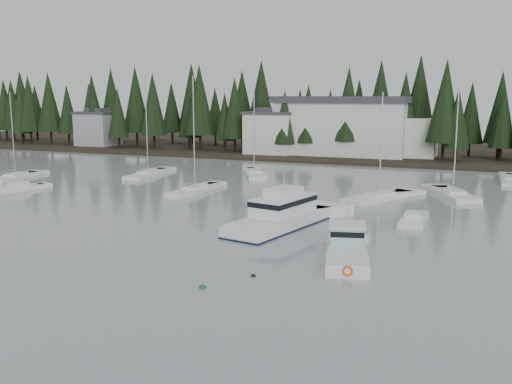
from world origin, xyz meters
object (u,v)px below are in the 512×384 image
Objects in this scene: harbor_inn at (353,127)px; cabin_cruiser_center at (281,218)px; house_west at (271,132)px; house_far_west at (98,128)px; sailboat_1 at (195,191)px; lobster_boat_teal at (347,252)px; sailboat_0 at (512,181)px; runabout_1 at (414,221)px; sailboat_6 at (254,174)px; sailboat_4 at (379,199)px; runabout_0 at (19,189)px; sailboat_7 at (16,178)px; sailboat_8 at (148,175)px; sailboat_2 at (453,196)px.

cabin_cruiser_center is at bearing -83.23° from harbor_inn.
house_far_west is at bearing 177.27° from house_west.
sailboat_1 is (-16.01, 13.63, -0.73)m from cabin_cruiser_center.
sailboat_0 reaches higher than lobster_boat_teal.
house_west is 1.57× the size of runabout_1.
sailboat_6 is at bearing 17.13° from lobster_boat_teal.
sailboat_4 is 43.67m from runabout_0.
house_west is 0.76× the size of sailboat_7.
cabin_cruiser_center is 46.99m from sailboat_7.
sailboat_8 is (-7.14, -31.96, -4.58)m from house_west.
house_west is 0.76× the size of sailboat_0.
sailboat_8 is 2.45× the size of runabout_1.
lobster_boat_teal is 0.66× the size of sailboat_2.
house_west reaches higher than lobster_boat_teal.
harbor_inn is 4.24× the size of runabout_0.
cabin_cruiser_center is at bearing -84.15° from runabout_0.
house_west is 1.37× the size of runabout_0.
sailboat_4 is (-14.37, -20.16, -0.01)m from sailboat_0.
sailboat_4 reaches higher than runabout_1.
sailboat_7 is at bearing -66.25° from house_far_west.
sailboat_0 is at bearing -45.62° from runabout_0.
sailboat_2 is at bearing -60.99° from harbor_inn.
lobster_boat_teal is (7.86, -7.85, -0.27)m from cabin_cruiser_center.
runabout_1 is at bearing -34.50° from house_far_west.
house_far_west is 90.92m from runabout_1.
runabout_1 is at bearing -56.41° from house_west.
sailboat_2 is at bearing 155.88° from sailboat_0.
harbor_inn reaches higher than runabout_0.
lobster_boat_teal is 25.17m from sailboat_4.
sailboat_0 is (27.00, -21.61, -5.72)m from harbor_inn.
sailboat_8 reaches higher than sailboat_4.
cabin_cruiser_center reaches higher than runabout_1.
sailboat_4 is (-7.62, -5.25, -0.01)m from sailboat_2.
cabin_cruiser_center is at bearing 125.56° from sailboat_2.
house_west is 47.58m from sailboat_4.
sailboat_1 is at bearing -42.51° from house_far_west.
runabout_1 is at bearing 163.79° from sailboat_0.
sailboat_4 is 12.16m from runabout_1.
sailboat_6 is at bearing 101.90° from sailboat_0.
sailboat_7 reaches higher than house_far_west.
sailboat_6 is at bearing 83.94° from sailboat_4.
sailboat_7 reaches higher than lobster_boat_teal.
sailboat_8 is at bearing -66.08° from sailboat_7.
house_far_west is 1.40× the size of runabout_1.
sailboat_0 is at bearing -77.99° from sailboat_7.
runabout_0 is (-36.66, 6.34, -0.68)m from cabin_cruiser_center.
harbor_inn is at bearing 12.52° from house_west.
sailboat_6 is (-8.04, -28.84, -5.71)m from harbor_inn.
cabin_cruiser_center is 37.21m from runabout_0.
sailboat_8 is 43.64m from runabout_1.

